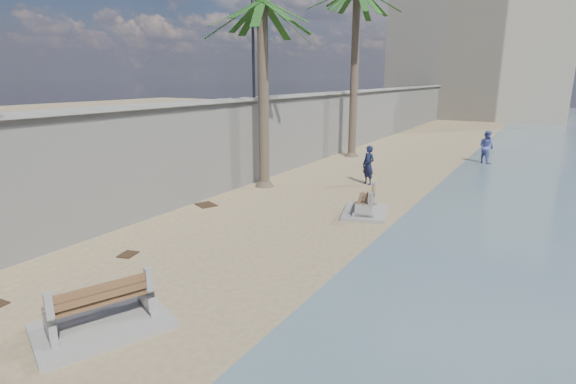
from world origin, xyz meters
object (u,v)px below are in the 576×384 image
at_px(bench_far, 365,203).
at_px(person_a, 368,162).
at_px(bench_near, 101,308).
at_px(person_b, 487,145).
at_px(palm_mid, 262,5).

bearing_deg(bench_far, person_a, 109.60).
distance_m(bench_near, person_a, 13.21).
bearing_deg(person_b, bench_near, 115.29).
xyz_separation_m(palm_mid, person_a, (3.59, 2.53, -6.15)).
distance_m(bench_near, person_b, 21.37).
height_order(bench_near, palm_mid, palm_mid).
bearing_deg(bench_near, person_b, 80.03).
distance_m(bench_far, person_a, 4.36).
relative_size(bench_far, person_b, 1.22).
bearing_deg(bench_near, person_a, 89.67).
relative_size(person_a, person_b, 0.99).
distance_m(palm_mid, person_a, 7.55).
distance_m(palm_mid, person_b, 14.04).
bearing_deg(palm_mid, person_a, 35.13).
relative_size(bench_near, person_a, 1.42).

